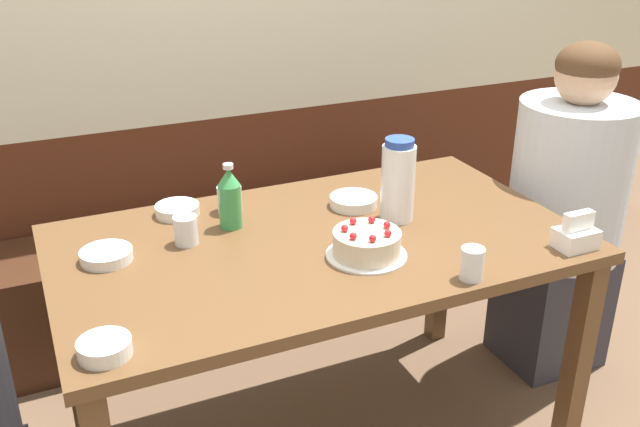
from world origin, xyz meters
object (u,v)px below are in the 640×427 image
Objects in this scene: bowl_side_dish at (177,210)px; bowl_sauce_shallow at (353,201)px; bowl_soup_white at (105,348)px; glass_water_tall at (230,199)px; bench_seat at (235,270)px; water_pitcher at (398,181)px; birthday_cake at (367,244)px; glass_shot_small at (472,264)px; bowl_rice_small at (106,255)px; person_pale_blue_shirt at (565,212)px; glass_tumbler_short at (186,230)px; soju_bottle at (230,198)px; napkin_holder at (576,235)px.

bowl_side_dish is 0.90× the size of bowl_sauce_shallow.
glass_water_tall reaches higher than bowl_soup_white.
bench_seat is at bearing 106.03° from bowl_sauce_shallow.
birthday_cake is at bearing -137.57° from water_pitcher.
bowl_soup_white is at bearing 177.21° from glass_shot_small.
bowl_side_dish is at bearing 130.29° from glass_shot_small.
person_pale_blue_shirt is (1.55, -0.02, -0.15)m from bowl_rice_small.
glass_tumbler_short is at bearing 141.19° from glass_shot_small.
soju_bottle is at bearing -4.26° from person_pale_blue_shirt.
bowl_soup_white is 1.68m from person_pale_blue_shirt.
bench_seat is at bearing 58.00° from bowl_side_dish.
glass_tumbler_short is at bearing -96.63° from bowl_side_dish.
bowl_rice_small is 0.76m from bowl_sauce_shallow.
bowl_soup_white is 0.71m from bowl_side_dish.
person_pale_blue_shirt is at bearing -9.53° from glass_water_tall.
bowl_rice_small is at bearing -176.08° from bowl_sauce_shallow.
bowl_soup_white is at bearing -118.72° from bench_seat.
water_pitcher is 0.19m from bowl_sauce_shallow.
soju_bottle reaches higher than bowl_rice_small.
person_pale_blue_shirt is (1.33, -0.04, -0.18)m from glass_tumbler_short.
bowl_soup_white is at bearing -149.74° from bowl_sauce_shallow.
napkin_holder is 0.59m from person_pale_blue_shirt.
napkin_holder is 1.26m from bowl_rice_small.
bowl_side_dish reaches higher than bowl_rice_small.
glass_water_tall is 0.07× the size of person_pale_blue_shirt.
bowl_soup_white is 0.53m from glass_tumbler_short.
glass_shot_small is at bearing -49.63° from soju_bottle.
napkin_holder is at bearing -35.06° from bowl_side_dish.
glass_water_tall is at bearing 42.13° from glass_tumbler_short.
soju_bottle is at bearing 177.96° from bowl_sauce_shallow.
glass_tumbler_short reaches higher than bowl_side_dish.
glass_water_tall is at bearing 52.29° from bowl_soup_white.
water_pitcher is (0.27, -0.81, 0.64)m from bench_seat.
napkin_holder is (0.82, -0.51, -0.05)m from soju_bottle.
water_pitcher reaches higher than glass_shot_small.
glass_tumbler_short is at bearing 56.83° from bowl_soup_white.
bowl_soup_white is 0.95m from bowl_sauce_shallow.
napkin_holder is 1.25m from bowl_soup_white.
napkin_holder is at bearing -38.18° from glass_water_tall.
soju_bottle is at bearing 20.08° from glass_tumbler_short.
glass_water_tall is at bearing -14.83° from bowl_side_dish.
glass_water_tall is at bearing 119.55° from birthday_cake.
bowl_rice_small is at bearing -156.51° from glass_water_tall.
napkin_holder reaches higher than glass_tumbler_short.
bowl_sauce_shallow reaches higher than bench_seat.
bowl_side_dish is at bearing 130.12° from birthday_cake.
bowl_sauce_shallow is at bearing 3.92° from bowl_rice_small.
person_pale_blue_shirt is (1.62, 0.41, -0.16)m from bowl_soup_white.
soju_bottle is at bearing -50.04° from bowl_side_dish.
bowl_side_dish is at bearing 83.37° from glass_tumbler_short.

